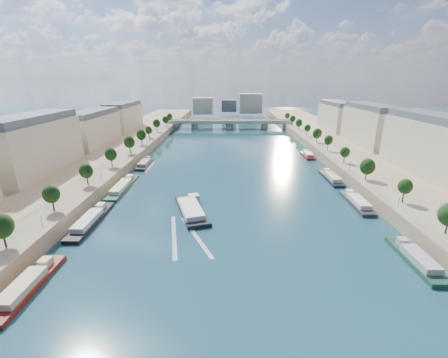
{
  "coord_description": "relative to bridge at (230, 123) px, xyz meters",
  "views": [
    {
      "loc": [
        -1.92,
        -43.02,
        43.87
      ],
      "look_at": [
        -3.24,
        72.39,
        5.0
      ],
      "focal_mm": 24.0,
      "sensor_mm": 36.0,
      "label": 1
    }
  ],
  "objects": [
    {
      "name": "lamps_right",
      "position": [
        52.5,
        -127.49,
        2.7
      ],
      "size": [
        0.36,
        200.36,
        4.28
      ],
      "color": "black",
      "rests_on": "ground"
    },
    {
      "name": "wake",
      "position": [
        -14.31,
        -197.7,
        -5.06
      ],
      "size": [
        15.45,
        25.76,
        0.04
      ],
      "color": "silver",
      "rests_on": "ground"
    },
    {
      "name": "buildings_left",
      "position": [
        -85.0,
        -120.49,
        11.37
      ],
      "size": [
        16.0,
        226.0,
        23.2
      ],
      "color": "beige",
      "rests_on": "ground"
    },
    {
      "name": "lamps_left",
      "position": [
        -52.5,
        -142.49,
        2.7
      ],
      "size": [
        0.36,
        200.36,
        4.28
      ],
      "color": "black",
      "rests_on": "ground"
    },
    {
      "name": "buildings_right",
      "position": [
        85.0,
        -120.49,
        11.37
      ],
      "size": [
        16.0,
        226.0,
        23.2
      ],
      "color": "beige",
      "rests_on": "ground"
    },
    {
      "name": "moored_barges_right",
      "position": [
        45.5,
        -177.27,
        -4.24
      ],
      "size": [
        5.0,
        158.43,
        3.6
      ],
      "color": "black",
      "rests_on": "ground"
    },
    {
      "name": "quay_left",
      "position": [
        -72.0,
        -132.49,
        -2.58
      ],
      "size": [
        44.0,
        520.0,
        5.0
      ],
      "primitive_type": "cube",
      "color": "#9E8460",
      "rests_on": "ground"
    },
    {
      "name": "pave_right",
      "position": [
        57.0,
        -132.49,
        -0.03
      ],
      "size": [
        14.0,
        520.0,
        0.1
      ],
      "primitive_type": "cube",
      "color": "gray",
      "rests_on": "quay_right"
    },
    {
      "name": "bridge",
      "position": [
        0.0,
        0.0,
        0.0
      ],
      "size": [
        112.0,
        12.0,
        8.15
      ],
      "color": "#C1B79E",
      "rests_on": "ground"
    },
    {
      "name": "skyline",
      "position": [
        3.19,
        87.03,
        9.57
      ],
      "size": [
        79.0,
        42.0,
        22.0
      ],
      "color": "beige",
      "rests_on": "ground"
    },
    {
      "name": "moored_barges_left",
      "position": [
        -45.5,
        -188.91,
        -4.24
      ],
      "size": [
        5.0,
        156.9,
        3.6
      ],
      "color": "#162131",
      "rests_on": "ground"
    },
    {
      "name": "trees_left",
      "position": [
        -55.0,
        -130.49,
        5.39
      ],
      "size": [
        4.8,
        268.8,
        8.26
      ],
      "color": "#382B1E",
      "rests_on": "ground"
    },
    {
      "name": "ground",
      "position": [
        0.0,
        -132.49,
        -5.08
      ],
      "size": [
        700.0,
        700.0,
        0.0
      ],
      "primitive_type": "plane",
      "color": "#0D323C",
      "rests_on": "ground"
    },
    {
      "name": "trees_right",
      "position": [
        55.0,
        -122.49,
        5.39
      ],
      "size": [
        4.8,
        268.8,
        8.26
      ],
      "color": "#382B1E",
      "rests_on": "ground"
    },
    {
      "name": "tour_barge",
      "position": [
        -14.31,
        -181.08,
        -4.09
      ],
      "size": [
        15.47,
        27.78,
        3.71
      ],
      "rotation": [
        0.0,
        0.0,
        0.31
      ],
      "color": "black",
      "rests_on": "ground"
    },
    {
      "name": "quay_right",
      "position": [
        72.0,
        -132.49,
        -2.58
      ],
      "size": [
        44.0,
        520.0,
        5.0
      ],
      "primitive_type": "cube",
      "color": "#9E8460",
      "rests_on": "ground"
    },
    {
      "name": "pave_left",
      "position": [
        -57.0,
        -132.49,
        -0.03
      ],
      "size": [
        14.0,
        520.0,
        0.1
      ],
      "primitive_type": "cube",
      "color": "gray",
      "rests_on": "quay_left"
    }
  ]
}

